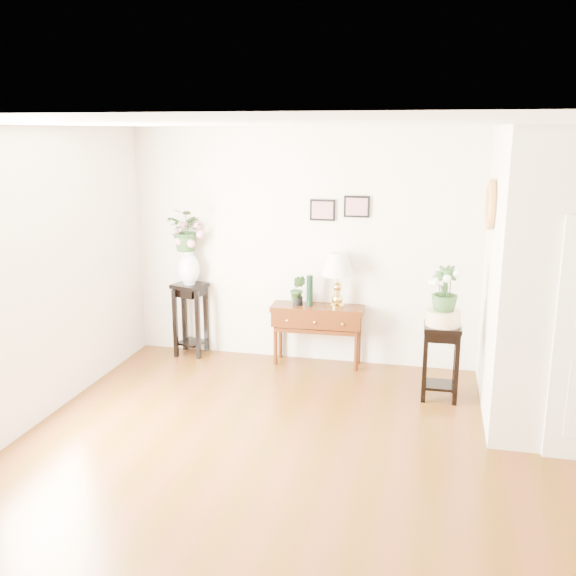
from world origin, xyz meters
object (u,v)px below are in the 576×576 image
(console_table, at_px, (317,335))
(plant_stand_b, at_px, (441,362))
(table_lamp, at_px, (338,278))
(plant_stand_a, at_px, (191,319))

(console_table, distance_m, plant_stand_b, 1.61)
(table_lamp, relative_size, plant_stand_a, 0.72)
(console_table, bearing_deg, table_lamp, -2.03)
(table_lamp, height_order, plant_stand_a, table_lamp)
(table_lamp, distance_m, plant_stand_a, 1.95)
(plant_stand_b, bearing_deg, console_table, 153.82)
(console_table, relative_size, plant_stand_b, 1.36)
(plant_stand_b, bearing_deg, plant_stand_a, 166.94)
(console_table, height_order, table_lamp, table_lamp)
(table_lamp, bearing_deg, plant_stand_b, -30.40)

